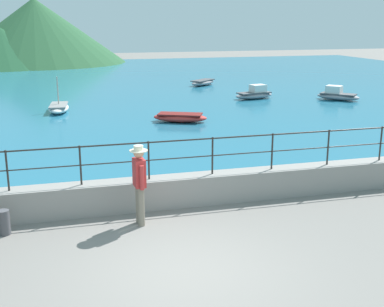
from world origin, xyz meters
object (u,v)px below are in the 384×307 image
(boat_5, at_px, (337,95))
(boat_3, at_px, (180,117))
(person_walking, at_px, (139,181))
(boat_2, at_px, (59,108))
(boat_0, at_px, (255,94))
(bollard, at_px, (4,222))
(boat_1, at_px, (203,82))

(boat_5, bearing_deg, boat_3, -159.61)
(person_walking, distance_m, boat_2, 14.27)
(boat_0, distance_m, boat_5, 4.44)
(boat_5, bearing_deg, boat_2, 179.13)
(person_walking, distance_m, boat_3, 10.95)
(boat_2, distance_m, boat_3, 6.24)
(bollard, bearing_deg, boat_3, 58.39)
(bollard, bearing_deg, boat_0, 52.49)
(boat_0, distance_m, boat_2, 10.55)
(boat_3, bearing_deg, boat_5, 20.39)
(bollard, height_order, boat_3, bollard)
(bollard, distance_m, boat_3, 11.93)
(boat_1, height_order, boat_5, boat_5)
(boat_1, xyz_separation_m, boat_2, (-9.37, -7.72, 0.00))
(bollard, distance_m, boat_1, 24.18)
(boat_2, xyz_separation_m, boat_3, (4.94, -3.82, -0.00))
(bollard, height_order, boat_0, boat_0)
(boat_1, relative_size, boat_3, 0.94)
(boat_1, bearing_deg, boat_3, -111.02)
(person_walking, relative_size, boat_5, 0.76)
(boat_0, bearing_deg, boat_5, -21.01)
(person_walking, xyz_separation_m, boat_2, (-1.47, 14.18, -0.72))
(boat_3, bearing_deg, boat_0, 43.19)
(boat_1, xyz_separation_m, boat_3, (-4.43, -11.53, 0.00))
(boat_2, xyz_separation_m, boat_5, (14.61, -0.22, 0.07))
(boat_5, bearing_deg, bollard, -139.19)
(boat_0, bearing_deg, boat_2, -172.54)
(bollard, xyz_separation_m, boat_0, (11.78, 15.35, 0.06))
(boat_1, bearing_deg, boat_0, -80.21)
(person_walking, xyz_separation_m, boat_3, (3.47, 10.36, -0.72))
(person_walking, xyz_separation_m, bollard, (-2.78, 0.20, -0.72))
(person_walking, distance_m, boat_1, 23.29)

